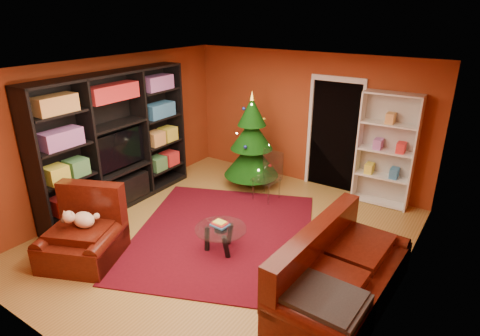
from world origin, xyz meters
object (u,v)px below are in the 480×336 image
Objects in this scene: armchair at (81,234)px; dog at (84,220)px; acrylic_chair at (267,179)px; rug at (223,234)px; media_unit at (116,142)px; sofa at (344,269)px; christmas_tree at (252,141)px; coffee_table at (221,239)px; white_bookshelf at (386,151)px; gift_box_red at (263,168)px; gift_box_green at (255,177)px.

dog is at bearing 45.00° from armchair.
rug is at bearing -82.35° from acrylic_chair.
sofa is (4.29, -0.32, -0.72)m from media_unit.
sofa is (2.12, -0.45, 0.46)m from rug.
christmas_tree reaches higher than dog.
media_unit is 2.91× the size of armchair.
rug is 1.64× the size of christmas_tree.
media_unit is at bearing -176.43° from rug.
white_bookshelf is at bearing 62.82° from coffee_table.
media_unit reaches higher than rug.
coffee_table is (2.42, -0.25, -0.99)m from media_unit.
acrylic_chair is at bearing -56.39° from gift_box_red.
christmas_tree is 0.93× the size of white_bookshelf.
sofa is (2.89, -2.98, 0.35)m from gift_box_red.
gift_box_red is (1.40, 2.66, -1.07)m from media_unit.
media_unit is 12.97× the size of gift_box_green.
dog is (-0.45, -4.11, 0.50)m from gift_box_red.
white_bookshelf is (2.39, 0.48, 0.90)m from gift_box_green.
dog reaches higher than gift_box_red.
armchair reaches higher than rug.
christmas_tree is 0.88× the size of sofa.
christmas_tree is 3.64m from sofa.
gift_box_green is 0.51m from gift_box_red.
media_unit is 1.82m from dog.
media_unit reaches higher than sofa.
acrylic_chair is at bearing -34.56° from christmas_tree.
acrylic_chair is (-1.79, -1.05, -0.60)m from white_bookshelf.
rug is at bearing 122.24° from coffee_table.
coffee_table is at bearing -57.76° from rug.
white_bookshelf is at bearing 11.33° from gift_box_green.
white_bookshelf is at bearing 15.23° from christmas_tree.
gift_box_red reaches higher than rug.
gift_box_red is 2.66m from white_bookshelf.
gift_box_red is 0.22× the size of armchair.
sofa is at bearing -5.15° from dog.
coffee_table is (0.91, -2.41, 0.08)m from gift_box_green.
dog is (0.03, 0.07, 0.20)m from armchair.
christmas_tree is 0.84m from gift_box_green.
armchair is at bearing -96.51° from gift_box_red.
gift_box_red is (-0.13, 0.67, -0.82)m from christmas_tree.
armchair is 0.22m from dog.
media_unit is 2.63m from coffee_table.
armchair is 1.28× the size of acrylic_chair.
gift_box_green is at bearing -77.41° from gift_box_red.
rug is 7.91× the size of dog.
rug is at bearing 2.20° from media_unit.
christmas_tree is 2.56× the size of coffee_table.
gift_box_red is at bearing 107.07° from rug.
media_unit is at bearing -147.49° from white_bookshelf.
gift_box_red is 3.09m from coffee_table.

